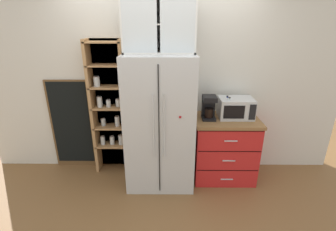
# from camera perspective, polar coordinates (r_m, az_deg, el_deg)

# --- Properties ---
(ground_plane) EXTENTS (10.68, 10.68, 0.00)m
(ground_plane) POSITION_cam_1_polar(r_m,az_deg,el_deg) (3.58, -1.65, -14.27)
(ground_plane) COLOR brown
(wall_back_cream) EXTENTS (4.98, 0.10, 2.55)m
(wall_back_cream) POSITION_cam_1_polar(r_m,az_deg,el_deg) (3.41, -1.64, 7.62)
(wall_back_cream) COLOR silver
(wall_back_cream) RESTS_ON ground
(refrigerator) EXTENTS (0.85, 0.73, 1.72)m
(refrigerator) POSITION_cam_1_polar(r_m,az_deg,el_deg) (3.15, -1.82, -1.46)
(refrigerator) COLOR silver
(refrigerator) RESTS_ON ground
(pantry_shelf_column) EXTENTS (0.52, 0.26, 1.87)m
(pantry_shelf_column) POSITION_cam_1_polar(r_m,az_deg,el_deg) (3.50, -13.35, 1.81)
(pantry_shelf_column) COLOR brown
(pantry_shelf_column) RESTS_ON ground
(counter_cabinet) EXTENTS (0.84, 0.59, 0.88)m
(counter_cabinet) POSITION_cam_1_polar(r_m,az_deg,el_deg) (3.48, 12.93, -7.38)
(counter_cabinet) COLOR red
(counter_cabinet) RESTS_ON ground
(microwave) EXTENTS (0.44, 0.33, 0.26)m
(microwave) POSITION_cam_1_polar(r_m,az_deg,el_deg) (3.32, 15.45, 1.73)
(microwave) COLOR silver
(microwave) RESTS_ON counter_cabinet
(coffee_maker) EXTENTS (0.17, 0.20, 0.31)m
(coffee_maker) POSITION_cam_1_polar(r_m,az_deg,el_deg) (3.20, 9.47, 1.96)
(coffee_maker) COLOR black
(coffee_maker) RESTS_ON counter_cabinet
(mug_navy) EXTENTS (0.12, 0.09, 0.08)m
(mug_navy) POSITION_cam_1_polar(r_m,az_deg,el_deg) (3.28, 13.65, -0.02)
(mug_navy) COLOR navy
(mug_navy) RESTS_ON counter_cabinet
(mug_red) EXTENTS (0.12, 0.09, 0.10)m
(mug_red) POSITION_cam_1_polar(r_m,az_deg,el_deg) (3.31, 13.50, 0.38)
(mug_red) COLOR red
(mug_red) RESTS_ON counter_cabinet
(bottle_cobalt) EXTENTS (0.06, 0.06, 0.28)m
(bottle_cobalt) POSITION_cam_1_polar(r_m,az_deg,el_deg) (3.33, 13.43, 1.88)
(bottle_cobalt) COLOR navy
(bottle_cobalt) RESTS_ON counter_cabinet
(bottle_clear) EXTENTS (0.07, 0.07, 0.30)m
(bottle_clear) POSITION_cam_1_polar(r_m,az_deg,el_deg) (3.22, 13.86, 1.34)
(bottle_clear) COLOR silver
(bottle_clear) RESTS_ON counter_cabinet
(upper_cabinet) EXTENTS (0.82, 0.32, 0.63)m
(upper_cabinet) POSITION_cam_1_polar(r_m,az_deg,el_deg) (2.95, -2.06, 20.44)
(upper_cabinet) COLOR silver
(upper_cabinet) RESTS_ON refrigerator
(chalkboard_menu) EXTENTS (0.60, 0.04, 1.33)m
(chalkboard_menu) POSITION_cam_1_polar(r_m,az_deg,el_deg) (3.80, -21.41, -2.04)
(chalkboard_menu) COLOR brown
(chalkboard_menu) RESTS_ON ground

